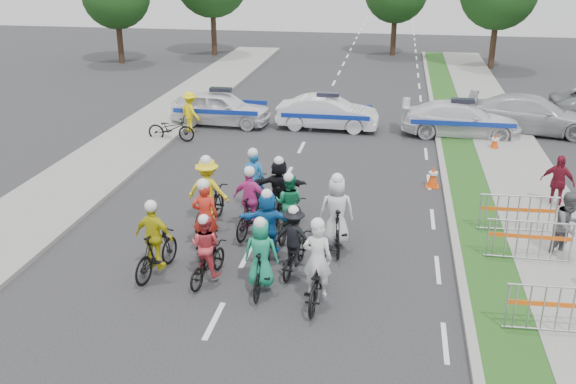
% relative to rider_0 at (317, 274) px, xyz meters
% --- Properties ---
extents(ground, '(90.00, 90.00, 0.00)m').
position_rel_rider_0_xyz_m(ground, '(-1.97, -1.12, -0.65)').
color(ground, '#28282B').
rests_on(ground, ground).
extents(curb_right, '(0.20, 60.00, 0.12)m').
position_rel_rider_0_xyz_m(curb_right, '(3.13, 3.88, -0.59)').
color(curb_right, gray).
rests_on(curb_right, ground).
extents(grass_strip, '(1.20, 60.00, 0.11)m').
position_rel_rider_0_xyz_m(grass_strip, '(3.83, 3.88, -0.60)').
color(grass_strip, '#2A4F19').
rests_on(grass_strip, ground).
extents(sidewalk_right, '(2.40, 60.00, 0.13)m').
position_rel_rider_0_xyz_m(sidewalk_right, '(5.63, 3.88, -0.59)').
color(sidewalk_right, gray).
rests_on(sidewalk_right, ground).
extents(sidewalk_left, '(3.00, 60.00, 0.13)m').
position_rel_rider_0_xyz_m(sidewalk_left, '(-8.47, 3.88, -0.59)').
color(sidewalk_left, gray).
rests_on(sidewalk_left, ground).
extents(rider_0, '(0.77, 1.98, 1.99)m').
position_rel_rider_0_xyz_m(rider_0, '(0.00, 0.00, 0.00)').
color(rider_0, black).
rests_on(rider_0, ground).
extents(rider_1, '(0.76, 1.72, 1.80)m').
position_rel_rider_0_xyz_m(rider_1, '(-1.26, 0.25, 0.05)').
color(rider_1, black).
rests_on(rider_1, ground).
extents(rider_2, '(0.86, 1.71, 1.66)m').
position_rel_rider_0_xyz_m(rider_2, '(-2.57, 0.50, -0.03)').
color(rider_2, black).
rests_on(rider_2, ground).
extents(rider_3, '(1.01, 1.87, 1.89)m').
position_rel_rider_0_xyz_m(rider_3, '(-3.79, 0.56, 0.07)').
color(rider_3, black).
rests_on(rider_3, ground).
extents(rider_4, '(1.00, 1.72, 1.69)m').
position_rel_rider_0_xyz_m(rider_4, '(-0.70, 1.26, 0.01)').
color(rider_4, black).
rests_on(rider_4, ground).
extents(rider_5, '(1.48, 1.76, 1.81)m').
position_rel_rider_0_xyz_m(rider_5, '(-1.44, 1.86, 0.11)').
color(rider_5, black).
rests_on(rider_5, ground).
extents(rider_6, '(0.95, 2.06, 2.03)m').
position_rel_rider_0_xyz_m(rider_6, '(-2.94, 1.73, 0.01)').
color(rider_6, black).
rests_on(rider_6, ground).
extents(rider_7, '(0.94, 2.01, 2.04)m').
position_rel_rider_0_xyz_m(rider_7, '(0.14, 2.61, 0.13)').
color(rider_7, black).
rests_on(rider_7, ground).
extents(rider_8, '(0.88, 1.83, 1.79)m').
position_rel_rider_0_xyz_m(rider_8, '(-1.13, 3.15, 0.01)').
color(rider_8, black).
rests_on(rider_8, ground).
extents(rider_9, '(1.03, 1.90, 1.92)m').
position_rel_rider_0_xyz_m(rider_9, '(-2.14, 3.10, 0.08)').
color(rider_9, black).
rests_on(rider_9, ground).
extents(rider_10, '(1.18, 2.05, 2.04)m').
position_rel_rider_0_xyz_m(rider_10, '(-3.37, 3.43, 0.13)').
color(rider_10, black).
rests_on(rider_10, ground).
extents(rider_11, '(1.50, 1.79, 1.86)m').
position_rel_rider_0_xyz_m(rider_11, '(-1.58, 4.19, 0.13)').
color(rider_11, black).
rests_on(rider_11, ground).
extents(rider_12, '(0.95, 1.99, 1.95)m').
position_rel_rider_0_xyz_m(rider_12, '(-2.36, 4.52, -0.01)').
color(rider_12, black).
rests_on(rider_12, ground).
extents(police_car_0, '(4.25, 1.95, 1.41)m').
position_rel_rider_0_xyz_m(police_car_0, '(-5.77, 13.57, 0.05)').
color(police_car_0, white).
rests_on(police_car_0, ground).
extents(police_car_1, '(4.17, 1.59, 1.36)m').
position_rel_rider_0_xyz_m(police_car_1, '(-1.30, 13.64, 0.02)').
color(police_car_1, white).
rests_on(police_car_1, ground).
extents(police_car_2, '(4.67, 1.96, 1.34)m').
position_rel_rider_0_xyz_m(police_car_2, '(4.01, 13.51, 0.02)').
color(police_car_2, white).
rests_on(police_car_2, ground).
extents(civilian_sedan, '(5.34, 2.88, 1.47)m').
position_rel_rider_0_xyz_m(civilian_sedan, '(6.89, 14.51, 0.08)').
color(civilian_sedan, '#B4B4B9').
rests_on(civilian_sedan, ground).
extents(spectator_1, '(1.05, 1.01, 1.71)m').
position_rel_rider_0_xyz_m(spectator_1, '(5.67, 3.01, 0.20)').
color(spectator_1, '#58575C').
rests_on(spectator_1, ground).
extents(spectator_2, '(1.03, 0.77, 1.62)m').
position_rel_rider_0_xyz_m(spectator_2, '(6.11, 6.25, 0.15)').
color(spectator_2, maroon).
rests_on(spectator_2, ground).
extents(marshal_hiviz, '(1.19, 1.11, 1.62)m').
position_rel_rider_0_xyz_m(marshal_hiviz, '(-6.74, 12.39, 0.15)').
color(marshal_hiviz, yellow).
rests_on(marshal_hiviz, ground).
extents(barrier_0, '(2.02, 0.57, 1.12)m').
position_rel_rider_0_xyz_m(barrier_0, '(4.73, -0.54, -0.09)').
color(barrier_0, '#A5A8AD').
rests_on(barrier_0, ground).
extents(barrier_1, '(2.00, 0.51, 1.12)m').
position_rel_rider_0_xyz_m(barrier_1, '(4.73, 2.55, -0.09)').
color(barrier_1, '#A5A8AD').
rests_on(barrier_1, ground).
extents(barrier_2, '(2.02, 0.59, 1.12)m').
position_rel_rider_0_xyz_m(barrier_2, '(4.73, 4.21, -0.09)').
color(barrier_2, '#A5A8AD').
rests_on(barrier_2, ground).
extents(cone_0, '(0.40, 0.40, 0.70)m').
position_rel_rider_0_xyz_m(cone_0, '(2.72, 7.48, -0.31)').
color(cone_0, '#F24C0C').
rests_on(cone_0, ground).
extents(cone_1, '(0.40, 0.40, 0.70)m').
position_rel_rider_0_xyz_m(cone_1, '(5.11, 11.64, -0.31)').
color(cone_1, '#F24C0C').
rests_on(cone_1, ground).
extents(parked_bike, '(1.86, 0.65, 0.97)m').
position_rel_rider_0_xyz_m(parked_bike, '(-7.07, 10.92, -0.17)').
color(parked_bike, black).
rests_on(parked_bike, ground).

